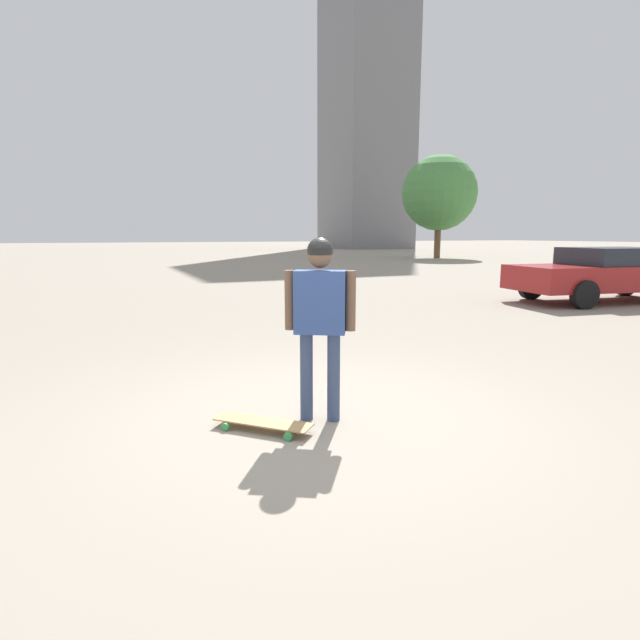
{
  "coord_description": "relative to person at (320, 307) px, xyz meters",
  "views": [
    {
      "loc": [
        -3.83,
        1.69,
        1.61
      ],
      "look_at": [
        0.0,
        0.0,
        0.89
      ],
      "focal_mm": 28.0,
      "sensor_mm": 36.0,
      "label": 1
    }
  ],
  "objects": [
    {
      "name": "ground_plane",
      "position": [
        0.0,
        0.0,
        -1.0
      ],
      "size": [
        220.0,
        220.0,
        0.0
      ],
      "primitive_type": "plane",
      "color": "gray"
    },
    {
      "name": "person",
      "position": [
        0.0,
        0.0,
        0.0
      ],
      "size": [
        0.39,
        0.54,
        1.59
      ],
      "rotation": [
        0.0,
        0.0,
        -2.09
      ],
      "color": "#38476B",
      "rests_on": "ground_plane"
    },
    {
      "name": "building_block_distant",
      "position": [
        50.2,
        -28.01,
        19.94
      ],
      "size": [
        9.55,
        8.33,
        41.88
      ],
      "color": "slate",
      "rests_on": "ground_plane"
    },
    {
      "name": "skateboard",
      "position": [
        -0.03,
        0.53,
        -0.94
      ],
      "size": [
        0.75,
        0.75,
        0.08
      ],
      "rotation": [
        0.0,
        0.0,
        0.79
      ],
      "color": "tan",
      "rests_on": "ground_plane"
    },
    {
      "name": "car_parked_near",
      "position": [
        4.39,
        -9.6,
        -0.31
      ],
      "size": [
        2.5,
        4.98,
        1.31
      ],
      "rotation": [
        0.0,
        0.0,
        1.42
      ],
      "color": "maroon",
      "rests_on": "ground_plane"
    },
    {
      "name": "tree_distant",
      "position": [
        25.13,
        -20.04,
        3.43
      ],
      "size": [
        5.12,
        5.12,
        7.01
      ],
      "color": "brown",
      "rests_on": "ground_plane"
    }
  ]
}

